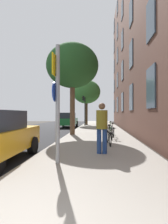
# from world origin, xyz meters

# --- Properties ---
(ground_plane) EXTENTS (41.80, 41.80, 0.00)m
(ground_plane) POSITION_xyz_m (-2.40, 15.00, 0.00)
(ground_plane) COLOR #332D28
(road_asphalt) EXTENTS (7.00, 38.00, 0.01)m
(road_asphalt) POSITION_xyz_m (-4.50, 15.00, 0.01)
(road_asphalt) COLOR black
(road_asphalt) RESTS_ON ground
(sidewalk) EXTENTS (4.20, 38.00, 0.12)m
(sidewalk) POSITION_xyz_m (1.10, 15.00, 0.06)
(sidewalk) COLOR gray
(sidewalk) RESTS_ON ground
(building_facade) EXTENTS (0.56, 27.00, 16.18)m
(building_facade) POSITION_xyz_m (3.69, 14.50, 8.10)
(building_facade) COLOR #513328
(building_facade) RESTS_ON ground
(sign_post) EXTENTS (0.16, 0.60, 3.38)m
(sign_post) POSITION_xyz_m (-0.02, 3.96, 2.03)
(sign_post) COLOR gray
(sign_post) RESTS_ON sidewalk
(traffic_light) EXTENTS (0.43, 0.24, 3.81)m
(traffic_light) POSITION_xyz_m (-0.63, 20.55, 2.72)
(traffic_light) COLOR black
(traffic_light) RESTS_ON sidewalk
(tree_near) EXTENTS (3.52, 3.52, 6.15)m
(tree_near) POSITION_xyz_m (-0.64, 11.11, 4.74)
(tree_near) COLOR brown
(tree_near) RESTS_ON sidewalk
(tree_far) EXTENTS (3.49, 3.49, 5.65)m
(tree_far) POSITION_xyz_m (-0.44, 21.96, 4.27)
(tree_far) COLOR #4C3823
(tree_far) RESTS_ON sidewalk
(bicycle_0) EXTENTS (0.42, 1.62, 0.93)m
(bicycle_0) POSITION_xyz_m (1.61, 7.15, 0.48)
(bicycle_0) COLOR black
(bicycle_0) RESTS_ON sidewalk
(bicycle_1) EXTENTS (0.44, 1.62, 0.90)m
(bicycle_1) POSITION_xyz_m (1.94, 9.29, 0.47)
(bicycle_1) COLOR black
(bicycle_1) RESTS_ON sidewalk
(bicycle_2) EXTENTS (0.48, 1.63, 0.92)m
(bicycle_2) POSITION_xyz_m (1.91, 10.81, 0.48)
(bicycle_2) COLOR black
(bicycle_2) RESTS_ON sidewalk
(bicycle_3) EXTENTS (0.45, 1.66, 0.97)m
(bicycle_3) POSITION_xyz_m (1.62, 15.10, 0.50)
(bicycle_3) COLOR black
(bicycle_3) RESTS_ON sidewalk
(pedestrian_0) EXTENTS (0.53, 0.53, 1.79)m
(pedestrian_0) POSITION_xyz_m (1.28, 5.31, 1.14)
(pedestrian_0) COLOR navy
(pedestrian_0) RESTS_ON sidewalk
(pedestrian_1) EXTENTS (0.39, 0.39, 1.64)m
(pedestrian_1) POSITION_xyz_m (1.41, 17.45, 1.06)
(pedestrian_1) COLOR #33594C
(pedestrian_1) RESTS_ON sidewalk
(car_1) EXTENTS (1.91, 4.46, 1.62)m
(car_1) POSITION_xyz_m (-2.32, 19.08, 0.84)
(car_1) COLOR #19662D
(car_1) RESTS_ON road_asphalt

